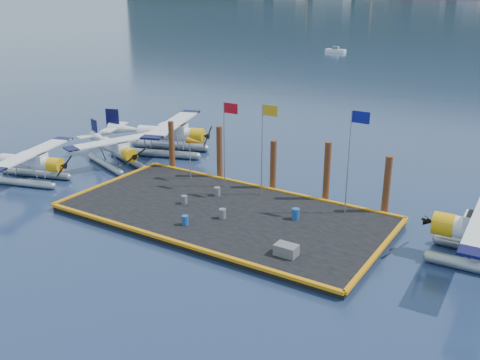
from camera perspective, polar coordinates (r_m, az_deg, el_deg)
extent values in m
plane|color=navy|center=(33.74, -1.70, -3.99)|extent=(4000.00, 4000.00, 0.00)
cube|color=black|center=(33.66, -1.70, -3.68)|extent=(20.00, 10.00, 0.40)
cylinder|color=#8F969C|center=(43.65, -20.99, 0.65)|extent=(5.58, 2.12, 0.55)
cylinder|color=#8F969C|center=(42.16, -22.56, -0.21)|extent=(5.58, 2.12, 0.55)
cylinder|color=silver|center=(42.42, -21.77, 1.77)|extent=(4.35, 2.16, 1.00)
cube|color=silver|center=(42.01, -21.23, 2.13)|extent=(2.21, 1.53, 0.82)
cube|color=black|center=(41.80, -20.96, 2.34)|extent=(1.50, 1.28, 0.50)
cylinder|color=#E9A10C|center=(41.05, -19.13, 1.53)|extent=(1.17, 1.27, 1.06)
cube|color=black|center=(40.62, -18.22, 1.44)|extent=(0.63, 1.96, 1.02)
cube|color=silver|center=(41.88, -21.31, 2.72)|extent=(3.63, 8.26, 0.11)
cube|color=#0B0A36|center=(44.94, -18.39, 4.17)|extent=(1.54, 1.17, 0.12)
cylinder|color=#8F969C|center=(45.10, -11.91, 2.15)|extent=(5.42, 2.42, 0.54)
cylinder|color=#8F969C|center=(44.33, -14.20, 1.66)|extent=(5.42, 2.42, 0.54)
cylinder|color=silver|center=(44.20, -13.06, 3.35)|extent=(4.27, 2.36, 0.99)
cube|color=silver|center=(43.65, -12.79, 3.59)|extent=(2.20, 1.61, 0.81)
cube|color=black|center=(43.36, -12.66, 3.75)|extent=(1.51, 1.32, 0.49)
cylinder|color=#E9A10C|center=(42.17, -11.70, 2.66)|extent=(1.20, 1.29, 1.04)
cube|color=black|center=(41.51, -11.23, 2.42)|extent=(0.74, 1.90, 1.01)
cube|color=silver|center=(43.53, -12.84, 4.16)|extent=(4.04, 8.06, 0.11)
cube|color=#0B0A36|center=(45.21, -8.41, 5.02)|extent=(1.54, 1.22, 0.12)
cube|color=#0B0A36|center=(42.13, -17.58, 3.21)|extent=(1.54, 1.22, 0.12)
cube|color=#0B0A36|center=(47.68, -15.28, 5.36)|extent=(0.97, 0.44, 1.53)
cube|color=silver|center=(47.74, -15.17, 4.66)|extent=(1.81, 3.15, 0.09)
cylinder|color=#8F969C|center=(48.23, -7.51, 3.63)|extent=(6.57, 2.74, 0.65)
cylinder|color=#8F969C|center=(46.11, -8.56, 2.82)|extent=(6.57, 2.74, 0.65)
cylinder|color=silver|center=(46.70, -7.86, 4.94)|extent=(5.15, 2.73, 1.19)
cube|color=silver|center=(46.38, -7.13, 5.35)|extent=(2.64, 1.89, 0.97)
cube|color=black|center=(46.21, -6.77, 5.59)|extent=(1.80, 1.56, 0.60)
cylinder|color=#E9A10C|center=(45.77, -4.57, 4.76)|extent=(1.43, 1.53, 1.26)
cube|color=black|center=(45.49, -3.46, 4.69)|extent=(0.83, 2.31, 1.22)
cube|color=silver|center=(46.25, -7.16, 6.00)|extent=(4.63, 9.76, 0.13)
cube|color=#0B0A36|center=(50.51, -5.30, 7.24)|extent=(1.85, 1.44, 0.14)
cube|color=#0B0A36|center=(42.07, -9.38, 4.51)|extent=(1.85, 1.44, 0.14)
cube|color=#0B0A36|center=(48.49, -13.45, 6.32)|extent=(1.17, 0.50, 1.84)
cube|color=silver|center=(48.60, -13.27, 5.51)|extent=(2.09, 3.80, 0.11)
cylinder|color=#E9A10C|center=(30.48, 20.89, -4.42)|extent=(1.12, 1.29, 1.25)
cube|color=black|center=(30.60, 19.21, -4.11)|extent=(0.15, 2.40, 1.21)
cube|color=#0B0A36|center=(25.70, 24.01, -7.16)|extent=(1.65, 1.03, 0.14)
cylinder|color=#5B5B61|center=(34.85, -5.96, -2.10)|extent=(0.39, 0.39, 0.55)
cylinder|color=#5B5B61|center=(32.50, -1.88, -3.60)|extent=(0.43, 0.43, 0.60)
cylinder|color=#19488E|center=(32.53, 5.95, -3.61)|extent=(0.48, 0.48, 0.68)
cylinder|color=#19488E|center=(31.77, -5.88, -4.29)|extent=(0.41, 0.41, 0.58)
cylinder|color=#5B5B61|center=(36.01, -2.44, -1.23)|extent=(0.42, 0.42, 0.59)
cube|color=#5B5B61|center=(28.27, 4.96, -7.44)|extent=(1.18, 0.79, 0.59)
cylinder|color=#919199|center=(36.87, -1.70, 3.72)|extent=(0.08, 0.08, 6.00)
cube|color=#B30B17|center=(35.93, -1.00, 7.65)|extent=(1.10, 0.03, 0.70)
cylinder|color=#919199|center=(35.32, 2.36, 3.15)|extent=(0.08, 0.08, 6.20)
cube|color=#C28C16|center=(34.37, 3.22, 7.41)|extent=(1.10, 0.03, 0.70)
cylinder|color=#919199|center=(32.85, 11.47, 1.75)|extent=(0.08, 0.08, 6.50)
cube|color=navy|center=(31.91, 12.74, 6.54)|extent=(1.10, 0.03, 0.70)
cylinder|color=#919199|center=(38.99, -5.34, 2.23)|extent=(0.07, 0.07, 3.00)
cone|color=#CA6D0B|center=(38.30, -4.81, 4.11)|extent=(1.40, 0.44, 0.44)
cylinder|color=#4D2F16|center=(41.95, -7.29, 3.57)|extent=(0.44, 0.44, 4.00)
cylinder|color=#4D2F16|center=(39.32, -2.20, 2.76)|extent=(0.44, 0.44, 4.20)
cylinder|color=#4D2F16|center=(37.14, 3.56, 1.38)|extent=(0.44, 0.44, 3.80)
cylinder|color=#4D2F16|center=(35.43, 9.24, 0.66)|extent=(0.44, 0.44, 4.30)
cylinder|color=#4D2F16|center=(34.24, 15.37, -0.75)|extent=(0.44, 0.44, 4.00)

